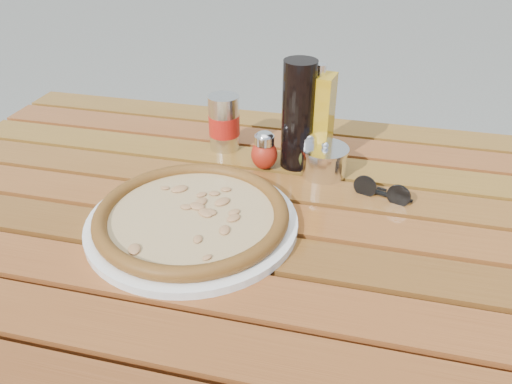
% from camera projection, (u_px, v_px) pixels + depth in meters
% --- Properties ---
extents(table, '(1.40, 0.90, 0.75)m').
position_uv_depth(table, '(253.00, 246.00, 0.93)').
color(table, '#361D0C').
rests_on(table, ground).
extents(plate, '(0.44, 0.44, 0.01)m').
position_uv_depth(plate, '(192.00, 222.00, 0.85)').
color(plate, white).
rests_on(plate, table).
extents(pizza, '(0.37, 0.37, 0.03)m').
position_uv_depth(pizza, '(192.00, 215.00, 0.84)').
color(pizza, beige).
rests_on(pizza, plate).
extents(pepper_shaker, '(0.07, 0.07, 0.08)m').
position_uv_depth(pepper_shaker, '(264.00, 151.00, 1.01)').
color(pepper_shaker, red).
rests_on(pepper_shaker, table).
extents(oregano_shaker, '(0.06, 0.06, 0.08)m').
position_uv_depth(oregano_shaker, '(306.00, 151.00, 1.01)').
color(oregano_shaker, '#3D431B').
rests_on(oregano_shaker, table).
extents(dark_bottle, '(0.07, 0.07, 0.22)m').
position_uv_depth(dark_bottle, '(298.00, 115.00, 0.98)').
color(dark_bottle, black).
rests_on(dark_bottle, table).
extents(soda_can, '(0.07, 0.07, 0.12)m').
position_uv_depth(soda_can, '(224.00, 123.00, 1.08)').
color(soda_can, silver).
rests_on(soda_can, table).
extents(olive_oil_cruet, '(0.06, 0.06, 0.21)m').
position_uv_depth(olive_oil_cruet, '(318.00, 120.00, 1.00)').
color(olive_oil_cruet, '#B78813').
rests_on(olive_oil_cruet, table).
extents(parmesan_tin, '(0.10, 0.10, 0.07)m').
position_uv_depth(parmesan_tin, '(324.00, 160.00, 0.99)').
color(parmesan_tin, silver).
rests_on(parmesan_tin, table).
extents(sunglasses, '(0.11, 0.05, 0.04)m').
position_uv_depth(sunglasses, '(382.00, 191.00, 0.92)').
color(sunglasses, black).
rests_on(sunglasses, table).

